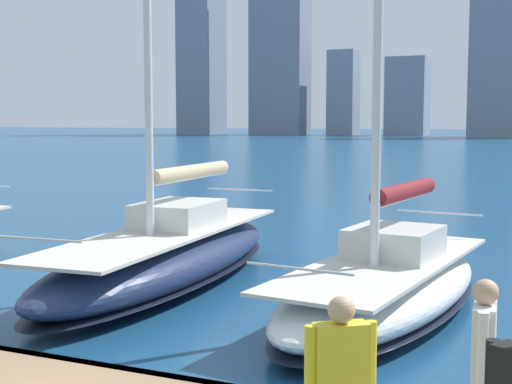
% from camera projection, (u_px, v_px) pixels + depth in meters
% --- Properties ---
extents(city_skyline, '(173.30, 24.82, 50.56)m').
position_uv_depth(city_skyline, '(501.00, 46.00, 155.01)').
color(city_skyline, slate).
rests_on(city_skyline, ground).
extents(sailboat_maroon, '(3.36, 7.80, 11.35)m').
position_uv_depth(sailboat_maroon, '(386.00, 282.00, 12.79)').
color(sailboat_maroon, white).
rests_on(sailboat_maroon, ground).
extents(sailboat_tan, '(3.03, 9.56, 11.33)m').
position_uv_depth(sailboat_tan, '(168.00, 253.00, 15.28)').
color(sailboat_tan, navy).
rests_on(sailboat_tan, ground).
extents(person_yellow_shirt, '(0.48, 0.40, 1.58)m').
position_uv_depth(person_yellow_shirt, '(341.00, 376.00, 5.47)').
color(person_yellow_shirt, '#2D3347').
rests_on(person_yellow_shirt, dock_pier).
extents(person_white_shirt, '(0.21, 0.59, 1.60)m').
position_uv_depth(person_white_shirt, '(484.00, 354.00, 5.94)').
color(person_white_shirt, '#4C473D').
rests_on(person_white_shirt, dock_pier).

